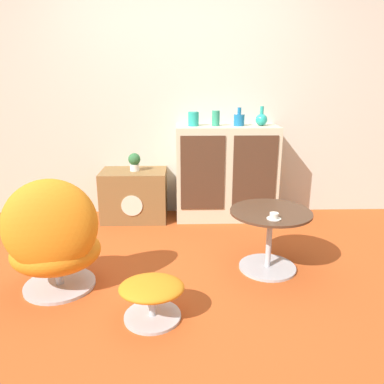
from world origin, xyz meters
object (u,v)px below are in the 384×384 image
Objects in this scene: sideboard at (226,173)px; ottoman at (152,293)px; tv_console at (134,195)px; egg_chair at (53,240)px; vase_rightmost at (261,119)px; vase_inner_left at (216,118)px; vase_inner_right at (239,119)px; potted_plant at (134,161)px; teacup at (274,217)px; vase_leftmost at (193,119)px; coffee_table at (269,233)px.

ottoman is (-0.67, -1.80, -0.32)m from sideboard.
sideboard is 2.57× the size of ottoman.
egg_chair is (-0.38, -1.44, 0.13)m from tv_console.
vase_rightmost is (1.33, 0.02, 0.80)m from tv_console.
ottoman is 2.09m from vase_inner_left.
ottoman is 2.65× the size of vase_inner_left.
vase_inner_right is 0.98× the size of potted_plant.
teacup is at bearing -96.71° from vase_rightmost.
vase_leftmost is 1.37× the size of teacup.
teacup is (0.54, -1.35, -0.56)m from vase_leftmost.
vase_rightmost is at bearing 83.19° from coffee_table.
egg_chair reaches higher than teacup.
tv_console is at bearing -178.64° from vase_inner_left.
sideboard is 1.21m from coffee_table.
vase_rightmost reaches higher than sideboard.
vase_inner_right is (0.24, 0.00, -0.01)m from vase_inner_left.
teacup is at bearing -86.97° from vase_inner_right.
egg_chair is at bearing -133.01° from sideboard.
vase_inner_right is at bearing 94.34° from coffee_table.
potted_plant is (-1.32, -0.02, -0.43)m from vase_rightmost.
sideboard is 10.09× the size of teacup.
sideboard is at bearing 100.02° from coffee_table.
sideboard is 6.80× the size of vase_inner_left.
coffee_table is 0.27m from teacup.
potted_plant is at bearing 130.96° from teacup.
vase_rightmost is (0.23, 0.00, 0.00)m from vase_inner_right.
vase_inner_left reaches higher than vase_leftmost.
vase_rightmost reaches higher than tv_console.
vase_inner_right is 1.77× the size of teacup.
vase_inner_left reaches higher than potted_plant.
potted_plant is 1.80× the size of teacup.
sideboard reaches higher than ottoman.
sideboard is 1.68× the size of coffee_table.
tv_console is at bearing -179.03° from sideboard.
vase_leftmost reaches higher than sideboard.
ottoman is at bearing -119.35° from vase_rightmost.
coffee_table is at bearing -44.25° from tv_console.
vase_inner_left reaches higher than coffee_table.
tv_console is 0.79× the size of egg_chair.
coffee_table is 1.45m from vase_inner_left.
ottoman is at bearing -99.96° from vase_leftmost.
coffee_table is (1.57, 0.28, -0.09)m from egg_chair.
potted_plant reaches higher than coffee_table.
potted_plant is 1.77m from teacup.
vase_leftmost is (-0.35, 0.00, 0.57)m from sideboard.
potted_plant is (-0.85, -0.02, -0.44)m from vase_inner_left.
vase_leftmost is (0.32, 1.81, 0.89)m from ottoman.
teacup is at bearing -48.62° from tv_console.
vase_leftmost is 0.77× the size of vase_inner_right.
sideboard is 5.61× the size of potted_plant.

